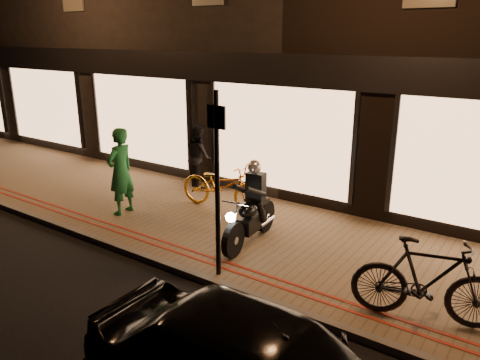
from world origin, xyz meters
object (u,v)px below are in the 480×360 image
(motorcycle, at_px, (251,212))
(sign_post, at_px, (217,177))
(bicycle_gold, at_px, (222,186))
(person_green, at_px, (121,171))

(motorcycle, bearing_deg, sign_post, -85.90)
(motorcycle, relative_size, bicycle_gold, 0.95)
(bicycle_gold, xyz_separation_m, person_green, (-1.62, -1.47, 0.41))
(person_green, bearing_deg, sign_post, 69.17)
(sign_post, bearing_deg, person_green, 163.53)
(motorcycle, xyz_separation_m, sign_post, (0.24, -1.33, 1.06))
(motorcycle, xyz_separation_m, person_green, (-3.17, -0.33, 0.34))
(motorcycle, distance_m, sign_post, 1.72)
(motorcycle, height_order, person_green, person_green)
(sign_post, relative_size, bicycle_gold, 1.47)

